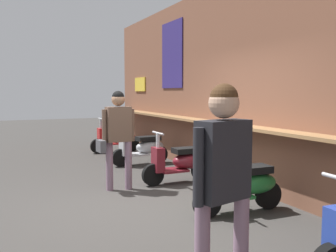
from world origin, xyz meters
The scene contains 8 objects.
ground_plane centered at (0.00, 0.00, 0.00)m, with size 37.52×37.52×0.00m, color #383533.
market_stall_facade centered at (-0.01, 2.02, 1.86)m, with size 13.40×0.61×3.74m.
scooter_red centered at (-4.88, 1.08, 0.39)m, with size 0.46×1.40×0.97m.
scooter_silver centered at (-2.91, 1.08, 0.39)m, with size 0.49×1.40×0.97m.
scooter_maroon centered at (-0.96, 1.08, 0.39)m, with size 0.46×1.40×0.97m.
scooter_green centered at (0.94, 1.08, 0.39)m, with size 0.46×1.40×0.97m.
shopper_with_handbag centered at (-0.96, -0.15, 1.04)m, with size 0.28×0.66×1.70m.
shopper_browsing centered at (2.75, -0.47, 1.09)m, with size 0.29×0.58×1.75m.
Camera 1 is at (5.11, -2.04, 1.68)m, focal length 39.88 mm.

